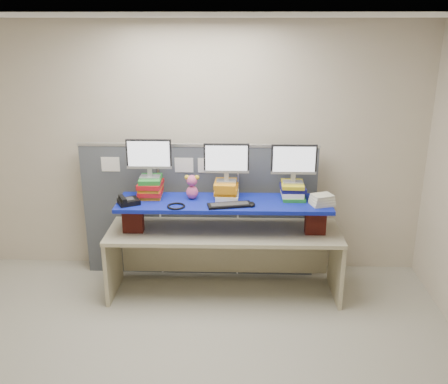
{
  "coord_description": "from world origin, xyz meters",
  "views": [
    {
      "loc": [
        0.5,
        -3.39,
        2.78
      ],
      "look_at": [
        0.3,
        1.33,
        1.15
      ],
      "focal_mm": 40.0,
      "sensor_mm": 36.0,
      "label": 1
    }
  ],
  "objects_px": {
    "keyboard": "(230,205)",
    "monitor_left": "(149,156)",
    "monitor_center": "(226,160)",
    "desk": "(224,243)",
    "desk_phone": "(128,201)",
    "blue_board": "(224,203)",
    "monitor_right": "(294,161)"
  },
  "relations": [
    {
      "from": "monitor_left",
      "to": "keyboard",
      "type": "distance_m",
      "value": 0.96
    },
    {
      "from": "blue_board",
      "to": "monitor_center",
      "type": "bearing_deg",
      "value": 79.76
    },
    {
      "from": "monitor_right",
      "to": "keyboard",
      "type": "relative_size",
      "value": 1.01
    },
    {
      "from": "desk",
      "to": "monitor_right",
      "type": "height_order",
      "value": "monitor_right"
    },
    {
      "from": "keyboard",
      "to": "blue_board",
      "type": "bearing_deg",
      "value": 101.22
    },
    {
      "from": "blue_board",
      "to": "monitor_left",
      "type": "height_order",
      "value": "monitor_left"
    },
    {
      "from": "monitor_left",
      "to": "monitor_right",
      "type": "relative_size",
      "value": 1.0
    },
    {
      "from": "desk",
      "to": "monitor_center",
      "type": "bearing_deg",
      "value": 79.76
    },
    {
      "from": "desk",
      "to": "blue_board",
      "type": "xyz_separation_m",
      "value": [
        0.0,
        0.0,
        0.45
      ]
    },
    {
      "from": "monitor_center",
      "to": "desk_phone",
      "type": "height_order",
      "value": "monitor_center"
    },
    {
      "from": "monitor_left",
      "to": "keyboard",
      "type": "relative_size",
      "value": 1.01
    },
    {
      "from": "desk",
      "to": "blue_board",
      "type": "bearing_deg",
      "value": 0.0
    },
    {
      "from": "monitor_center",
      "to": "monitor_right",
      "type": "height_order",
      "value": "monitor_center"
    },
    {
      "from": "monitor_left",
      "to": "monitor_right",
      "type": "distance_m",
      "value": 1.46
    },
    {
      "from": "monitor_right",
      "to": "desk_phone",
      "type": "relative_size",
      "value": 1.78
    },
    {
      "from": "desk",
      "to": "monitor_right",
      "type": "relative_size",
      "value": 5.27
    },
    {
      "from": "monitor_center",
      "to": "monitor_left",
      "type": "bearing_deg",
      "value": 180.0
    },
    {
      "from": "monitor_right",
      "to": "keyboard",
      "type": "bearing_deg",
      "value": -158.11
    },
    {
      "from": "desk_phone",
      "to": "monitor_center",
      "type": "bearing_deg",
      "value": -14.39
    },
    {
      "from": "monitor_left",
      "to": "desk_phone",
      "type": "height_order",
      "value": "monitor_left"
    },
    {
      "from": "desk",
      "to": "keyboard",
      "type": "xyz_separation_m",
      "value": [
        0.06,
        -0.14,
        0.48
      ]
    },
    {
      "from": "desk",
      "to": "desk_phone",
      "type": "bearing_deg",
      "value": -173.94
    },
    {
      "from": "monitor_right",
      "to": "desk_phone",
      "type": "distance_m",
      "value": 1.7
    },
    {
      "from": "blue_board",
      "to": "monitor_center",
      "type": "height_order",
      "value": "monitor_center"
    },
    {
      "from": "blue_board",
      "to": "monitor_center",
      "type": "xyz_separation_m",
      "value": [
        0.02,
        0.12,
        0.42
      ]
    },
    {
      "from": "desk",
      "to": "keyboard",
      "type": "relative_size",
      "value": 5.33
    },
    {
      "from": "desk",
      "to": "monitor_right",
      "type": "distance_m",
      "value": 1.11
    },
    {
      "from": "blue_board",
      "to": "desk_phone",
      "type": "height_order",
      "value": "desk_phone"
    },
    {
      "from": "keyboard",
      "to": "monitor_left",
      "type": "bearing_deg",
      "value": 150.98
    },
    {
      "from": "monitor_left",
      "to": "keyboard",
      "type": "height_order",
      "value": "monitor_left"
    },
    {
      "from": "desk",
      "to": "desk_phone",
      "type": "distance_m",
      "value": 1.08
    },
    {
      "from": "keyboard",
      "to": "monitor_center",
      "type": "bearing_deg",
      "value": 86.6
    }
  ]
}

